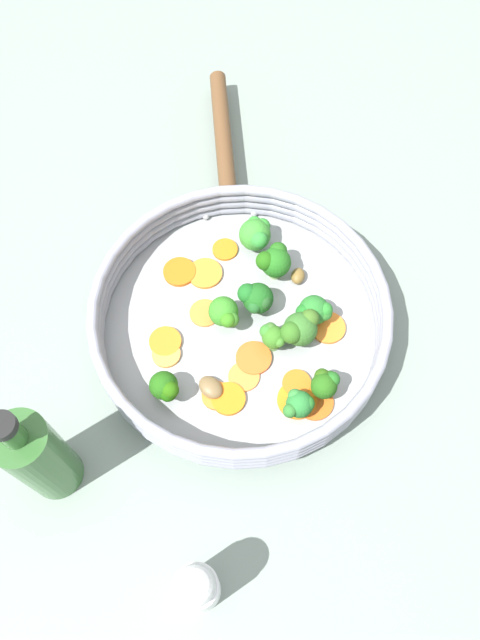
{
  "coord_description": "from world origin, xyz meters",
  "views": [
    {
      "loc": [
        -0.28,
        0.17,
        0.7
      ],
      "look_at": [
        0.0,
        0.0,
        0.03
      ],
      "focal_mm": 35.0,
      "sensor_mm": 36.0,
      "label": 1
    }
  ],
  "objects_px": {
    "carrot_slice_5": "(254,358)",
    "broccoli_floret_6": "(325,383)",
    "broccoli_floret_9": "(297,405)",
    "broccoli_floret_4": "(165,387)",
    "broccoli_floret_2": "(224,313)",
    "mushroom_piece_0": "(211,387)",
    "carrot_slice_13": "(297,383)",
    "broccoli_floret_1": "(257,299)",
    "carrot_slice_9": "(216,396)",
    "carrot_slice_12": "(179,272)",
    "carrot_slice_3": "(228,399)",
    "carrot_slice_0": "(244,377)",
    "carrot_slice_4": "(225,250)",
    "carrot_slice_10": "(328,328)",
    "carrot_slice_7": "(205,313)",
    "broccoli_floret_0": "(273,336)",
    "carrot_slice_8": "(297,400)",
    "broccoli_floret_7": "(274,261)",
    "broccoli_floret_3": "(300,329)",
    "broccoli_floret_5": "(315,311)",
    "carrot_slice_11": "(314,402)",
    "oil_bottle": "(38,456)",
    "carrot_slice_1": "(166,354)",
    "carrot_slice_2": "(165,342)",
    "mushroom_piece_1": "(298,276)",
    "skillet": "(240,328)",
    "broccoli_floret_8": "(256,234)",
    "salt_shaker": "(198,587)"
  },
  "relations": [
    {
      "from": "carrot_slice_5",
      "to": "broccoli_floret_6",
      "type": "height_order",
      "value": "broccoli_floret_6"
    },
    {
      "from": "broccoli_floret_9",
      "to": "broccoli_floret_4",
      "type": "bearing_deg",
      "value": 50.92
    },
    {
      "from": "broccoli_floret_2",
      "to": "mushroom_piece_0",
      "type": "distance_m",
      "value": 0.09
    },
    {
      "from": "carrot_slice_13",
      "to": "broccoli_floret_1",
      "type": "height_order",
      "value": "broccoli_floret_1"
    },
    {
      "from": "carrot_slice_9",
      "to": "carrot_slice_12",
      "type": "distance_m",
      "value": 0.17
    },
    {
      "from": "carrot_slice_3",
      "to": "broccoli_floret_4",
      "type": "distance_m",
      "value": 0.07
    },
    {
      "from": "carrot_slice_0",
      "to": "carrot_slice_4",
      "type": "distance_m",
      "value": 0.18
    },
    {
      "from": "broccoli_floret_2",
      "to": "carrot_slice_10",
      "type": "bearing_deg",
      "value": -125.31
    },
    {
      "from": "carrot_slice_4",
      "to": "mushroom_piece_0",
      "type": "distance_m",
      "value": 0.19
    },
    {
      "from": "carrot_slice_7",
      "to": "broccoli_floret_0",
      "type": "bearing_deg",
      "value": -148.9
    },
    {
      "from": "carrot_slice_3",
      "to": "mushroom_piece_0",
      "type": "bearing_deg",
      "value": 27.16
    },
    {
      "from": "carrot_slice_4",
      "to": "carrot_slice_7",
      "type": "height_order",
      "value": "same"
    },
    {
      "from": "carrot_slice_8",
      "to": "broccoli_floret_7",
      "type": "bearing_deg",
      "value": -23.7
    },
    {
      "from": "carrot_slice_3",
      "to": "broccoli_floret_3",
      "type": "relative_size",
      "value": 0.75
    },
    {
      "from": "broccoli_floret_5",
      "to": "broccoli_floret_4",
      "type": "bearing_deg",
      "value": 88.05
    },
    {
      "from": "carrot_slice_4",
      "to": "carrot_slice_7",
      "type": "distance_m",
      "value": 0.1
    },
    {
      "from": "carrot_slice_11",
      "to": "broccoli_floret_5",
      "type": "bearing_deg",
      "value": -33.4
    },
    {
      "from": "carrot_slice_5",
      "to": "oil_bottle",
      "type": "xyz_separation_m",
      "value": [
        0.0,
        0.26,
        0.06
      ]
    },
    {
      "from": "carrot_slice_0",
      "to": "oil_bottle",
      "type": "relative_size",
      "value": 0.19
    },
    {
      "from": "broccoli_floret_6",
      "to": "carrot_slice_1",
      "type": "bearing_deg",
      "value": 44.21
    },
    {
      "from": "carrot_slice_10",
      "to": "oil_bottle",
      "type": "bearing_deg",
      "value": 87.47
    },
    {
      "from": "broccoli_floret_7",
      "to": "carrot_slice_1",
      "type": "bearing_deg",
      "value": 99.43
    },
    {
      "from": "carrot_slice_2",
      "to": "carrot_slice_9",
      "type": "distance_m",
      "value": 0.09
    },
    {
      "from": "carrot_slice_1",
      "to": "carrot_slice_9",
      "type": "xyz_separation_m",
      "value": [
        -0.08,
        -0.02,
        -0.0
      ]
    },
    {
      "from": "carrot_slice_3",
      "to": "broccoli_floret_6",
      "type": "distance_m",
      "value": 0.11
    },
    {
      "from": "broccoli_floret_4",
      "to": "mushroom_piece_1",
      "type": "distance_m",
      "value": 0.22
    },
    {
      "from": "carrot_slice_0",
      "to": "carrot_slice_10",
      "type": "xyz_separation_m",
      "value": [
        0.0,
        -0.12,
        0.0
      ]
    },
    {
      "from": "carrot_slice_8",
      "to": "broccoli_floret_0",
      "type": "bearing_deg",
      "value": -10.1
    },
    {
      "from": "carrot_slice_5",
      "to": "carrot_slice_3",
      "type": "bearing_deg",
      "value": 118.37
    },
    {
      "from": "skillet",
      "to": "carrot_slice_1",
      "type": "height_order",
      "value": "carrot_slice_1"
    },
    {
      "from": "broccoli_floret_0",
      "to": "broccoli_floret_6",
      "type": "relative_size",
      "value": 0.88
    },
    {
      "from": "carrot_slice_3",
      "to": "broccoli_floret_8",
      "type": "height_order",
      "value": "broccoli_floret_8"
    },
    {
      "from": "carrot_slice_7",
      "to": "carrot_slice_12",
      "type": "relative_size",
      "value": 0.91
    },
    {
      "from": "carrot_slice_5",
      "to": "carrot_slice_9",
      "type": "bearing_deg",
      "value": 105.76
    },
    {
      "from": "broccoli_floret_1",
      "to": "broccoli_floret_5",
      "type": "xyz_separation_m",
      "value": [
        -0.05,
        -0.05,
        -0.0
      ]
    },
    {
      "from": "broccoli_floret_3",
      "to": "skillet",
      "type": "bearing_deg",
      "value": 44.08
    },
    {
      "from": "carrot_slice_9",
      "to": "broccoli_floret_7",
      "type": "relative_size",
      "value": 0.71
    },
    {
      "from": "broccoli_floret_7",
      "to": "salt_shaker",
      "type": "bearing_deg",
      "value": 135.89
    },
    {
      "from": "carrot_slice_0",
      "to": "broccoli_floret_3",
      "type": "relative_size",
      "value": 0.7
    },
    {
      "from": "salt_shaker",
      "to": "carrot_slice_3",
      "type": "bearing_deg",
      "value": -39.15
    },
    {
      "from": "carrot_slice_4",
      "to": "carrot_slice_11",
      "type": "height_order",
      "value": "same"
    },
    {
      "from": "carrot_slice_10",
      "to": "broccoli_floret_6",
      "type": "distance_m",
      "value": 0.09
    },
    {
      "from": "carrot_slice_11",
      "to": "carrot_slice_13",
      "type": "distance_m",
      "value": 0.03
    },
    {
      "from": "carrot_slice_0",
      "to": "salt_shaker",
      "type": "relative_size",
      "value": 0.34
    },
    {
      "from": "broccoli_floret_2",
      "to": "broccoli_floret_4",
      "type": "relative_size",
      "value": 1.01
    },
    {
      "from": "mushroom_piece_1",
      "to": "carrot_slice_2",
      "type": "bearing_deg",
      "value": 87.05
    },
    {
      "from": "carrot_slice_0",
      "to": "carrot_slice_3",
      "type": "relative_size",
      "value": 0.93
    },
    {
      "from": "carrot_slice_7",
      "to": "mushroom_piece_1",
      "type": "height_order",
      "value": "mushroom_piece_1"
    },
    {
      "from": "carrot_slice_9",
      "to": "mushroom_piece_1",
      "type": "distance_m",
      "value": 0.19
    },
    {
      "from": "carrot_slice_12",
      "to": "carrot_slice_7",
      "type": "bearing_deg",
      "value": 178.49
    }
  ]
}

